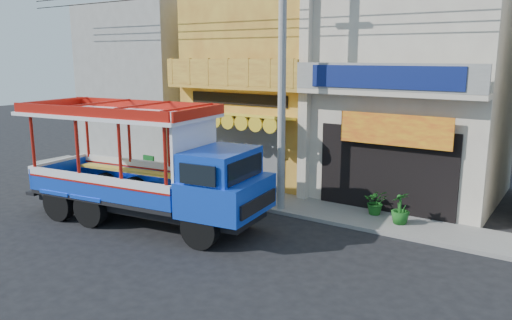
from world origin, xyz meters
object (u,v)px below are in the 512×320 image
at_px(utility_pole, 286,61).
at_px(songthaew_truck, 159,169).
at_px(potted_plant_c, 401,208).
at_px(potted_plant_a, 376,202).
at_px(green_sign, 149,168).

height_order(utility_pole, songthaew_truck, utility_pole).
relative_size(utility_pole, potted_plant_c, 28.23).
bearing_deg(potted_plant_c, songthaew_truck, -35.80).
distance_m(utility_pole, potted_plant_a, 5.40).
bearing_deg(utility_pole, green_sign, 174.94).
bearing_deg(potted_plant_a, utility_pole, -179.28).
height_order(songthaew_truck, green_sign, songthaew_truck).
height_order(green_sign, potted_plant_c, potted_plant_c).
relative_size(potted_plant_a, potted_plant_c, 0.85).
bearing_deg(songthaew_truck, green_sign, 139.36).
xyz_separation_m(utility_pole, potted_plant_c, (3.72, 0.71, -4.42)).
distance_m(songthaew_truck, potted_plant_c, 7.48).
bearing_deg(green_sign, songthaew_truck, -40.64).
distance_m(utility_pole, potted_plant_c, 5.82).
relative_size(utility_pole, songthaew_truck, 3.38).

